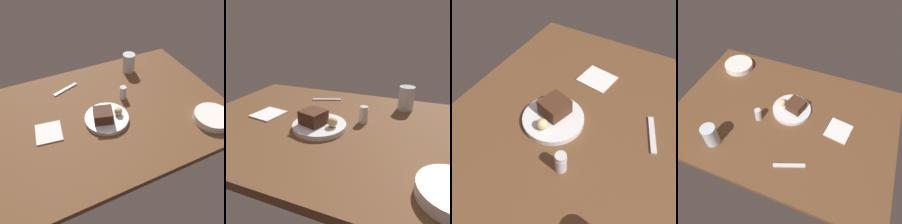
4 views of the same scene
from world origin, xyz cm
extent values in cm
cube|color=brown|center=(0.00, 0.00, 1.50)|extent=(120.00, 84.00, 3.00)
cylinder|color=silver|center=(3.07, 5.42, 4.02)|extent=(21.01, 21.01, 2.04)
cube|color=#472819|center=(5.25, 6.08, 7.73)|extent=(10.69, 10.35, 5.39)
sphere|color=#DBC184|center=(-2.75, 5.90, 6.96)|extent=(3.85, 3.85, 3.85)
cylinder|color=silver|center=(-11.50, -6.20, 5.92)|extent=(3.56, 3.56, 5.85)
cylinder|color=silver|center=(-11.50, -6.20, 9.45)|extent=(3.38, 3.38, 1.20)
cylinder|color=silver|center=(-26.09, -27.54, 8.60)|extent=(7.20, 7.20, 11.19)
cylinder|color=white|center=(-42.59, 26.91, 4.76)|extent=(17.85, 17.85, 3.52)
cube|color=silver|center=(14.07, -25.75, 3.35)|extent=(14.65, 7.04, 0.70)
cube|color=white|center=(30.47, 1.73, 3.30)|extent=(13.40, 14.20, 0.60)
camera|label=1|loc=(35.67, 80.37, 85.26)|focal=38.65mm
camera|label=2|loc=(-31.76, 73.26, 41.72)|focal=34.63mm
camera|label=3|loc=(-44.05, -26.15, 69.82)|focal=40.79mm
camera|label=4|loc=(31.26, -67.79, 98.77)|focal=35.71mm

